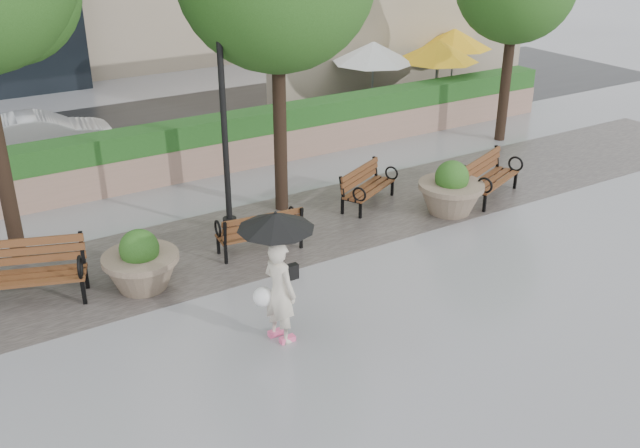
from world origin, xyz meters
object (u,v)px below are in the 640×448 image
bench_1 (26,285)px  pedestrian (278,265)px  bench_3 (368,194)px  planter_right (451,193)px  bench_2 (260,239)px  planter_left (141,266)px  car_right (42,137)px  bench_4 (490,186)px  lamppost (225,139)px

bench_1 → pedestrian: (3.10, -3.17, 0.97)m
bench_1 → bench_3: size_ratio=1.25×
planter_right → bench_1: bearing=174.3°
bench_2 → planter_right: (4.35, -0.48, 0.20)m
bench_3 → planter_left: 5.56m
bench_3 → car_right: 8.79m
bench_4 → car_right: 11.35m
bench_1 → planter_right: planter_right is taller
bench_2 → bench_3: size_ratio=0.99×
planter_left → bench_1: bearing=163.0°
bench_1 → bench_2: size_ratio=1.26×
bench_2 → car_right: car_right is taller
bench_2 → pedestrian: pedestrian is taller
bench_2 → pedestrian: 3.18m
pedestrian → bench_1: bearing=29.6°
pedestrian → bench_4: bearing=-84.7°
bench_2 → bench_4: 5.69m
pedestrian → planter_left: bearing=11.5°
planter_left → car_right: (0.04, 7.89, 0.17)m
car_right → pedestrian: pedestrian is taller
bench_3 → lamppost: (-3.19, 0.33, 1.72)m
bench_1 → lamppost: (4.08, 0.76, 1.66)m
bench_2 → lamppost: 2.06m
bench_4 → car_right: (-8.03, 8.02, 0.32)m
bench_2 → lamppost: (-0.11, 1.13, 1.71)m
planter_right → lamppost: size_ratio=0.32×
car_right → bench_4: bearing=-130.0°
lamppost → car_right: bearing=108.8°
bench_4 → planter_left: bearing=157.2°
planter_right → car_right: size_ratio=0.38×
bench_1 → bench_2: bench_1 is taller
bench_3 → planter_left: (-5.47, -0.98, 0.18)m
bench_3 → car_right: (-5.43, 6.91, 0.35)m
car_right → bench_1: bearing=170.8°
bench_2 → car_right: (-2.35, 7.70, 0.35)m
bench_4 → bench_1: bearing=154.2°
bench_2 → planter_right: planter_right is taller
bench_4 → planter_right: bearing=165.3°
bench_2 → car_right: 8.06m
car_right → pedestrian: bearing=-168.2°
bench_4 → pedestrian: pedestrian is taller
pedestrian → car_right: bearing=-8.0°
bench_4 → lamppost: lamppost is taller
planter_left → planter_right: planter_right is taller
bench_1 → bench_2: bearing=14.4°
planter_left → planter_right: bearing=-2.5°
planter_left → lamppost: size_ratio=0.30×
bench_3 → planter_right: 1.81m
bench_1 → car_right: 7.57m
planter_right → pedestrian: bearing=-156.9°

